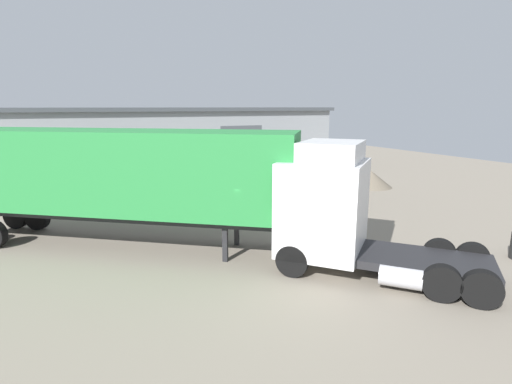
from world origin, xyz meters
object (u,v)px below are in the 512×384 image
tractor_unit_white (337,211)px  gravel_pile (371,179)px  container_trailer_green (118,174)px  delivery_van_grey (276,171)px

tractor_unit_white → gravel_pile: bearing=-87.4°
container_trailer_green → gravel_pile: size_ratio=4.35×
tractor_unit_white → container_trailer_green: container_trailer_green is taller
delivery_van_grey → container_trailer_green: bearing=-46.8°
delivery_van_grey → tractor_unit_white: bearing=-0.9°
tractor_unit_white → container_trailer_green: size_ratio=0.54×
tractor_unit_white → container_trailer_green: (-5.57, 5.16, 0.78)m
gravel_pile → delivery_van_grey: bearing=-179.7°
delivery_van_grey → gravel_pile: delivery_van_grey is taller
tractor_unit_white → gravel_pile: size_ratio=2.37×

